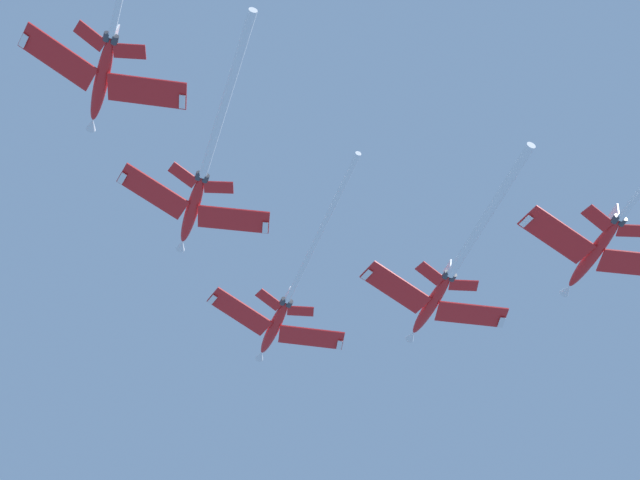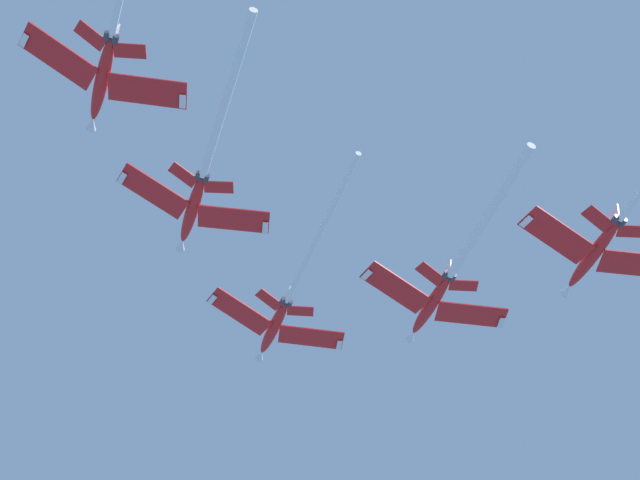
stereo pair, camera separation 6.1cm
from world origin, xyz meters
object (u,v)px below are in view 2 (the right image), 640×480
(jet_right_wing, at_px, (450,275))
(jet_left_outer, at_px, (110,45))
(jet_lead, at_px, (284,306))
(jet_right_outer, at_px, (619,221))
(jet_left_wing, at_px, (203,175))

(jet_right_wing, height_order, jet_left_outer, jet_right_wing)
(jet_lead, relative_size, jet_right_outer, 0.99)
(jet_lead, distance_m, jet_left_outer, 42.74)
(jet_left_wing, height_order, jet_right_outer, jet_left_wing)
(jet_left_wing, height_order, jet_right_wing, jet_left_wing)
(jet_lead, bearing_deg, jet_left_wing, -44.92)
(jet_lead, relative_size, jet_right_wing, 1.15)
(jet_right_wing, bearing_deg, jet_left_outer, -73.74)
(jet_right_wing, relative_size, jet_right_outer, 0.86)
(jet_left_wing, bearing_deg, jet_right_outer, 74.64)
(jet_left_wing, xyz_separation_m, jet_right_wing, (-1.68, 33.08, -0.07))
(jet_left_outer, bearing_deg, jet_right_wing, 106.26)
(jet_left_wing, bearing_deg, jet_right_wing, 92.91)
(jet_left_outer, bearing_deg, jet_lead, 133.13)
(jet_left_wing, relative_size, jet_left_outer, 0.93)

